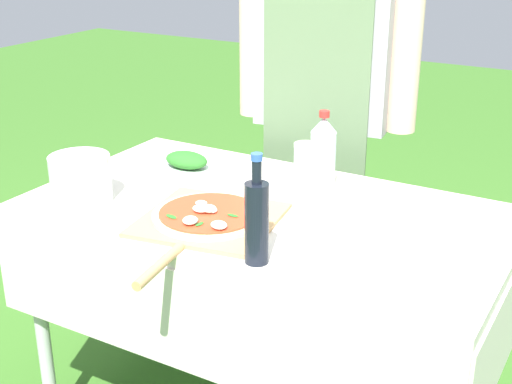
{
  "coord_description": "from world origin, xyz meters",
  "views": [
    {
      "loc": [
        0.88,
        -1.59,
        1.54
      ],
      "look_at": [
        -0.03,
        0.0,
        0.81
      ],
      "focal_mm": 50.0,
      "sensor_mm": 36.0,
      "label": 1
    }
  ],
  "objects_px": {
    "oil_bottle": "(257,220)",
    "plate_stack": "(386,220)",
    "water_bottle": "(323,155)",
    "mixing_tub": "(81,179)",
    "prep_table": "(266,236)",
    "herb_container": "(187,161)",
    "pizza_on_peel": "(208,219)",
    "sauce_jar": "(306,161)",
    "person_cook": "(325,80)"
  },
  "relations": [
    {
      "from": "oil_bottle",
      "to": "plate_stack",
      "type": "relative_size",
      "value": 1.08
    },
    {
      "from": "water_bottle",
      "to": "mixing_tub",
      "type": "xyz_separation_m",
      "value": [
        -0.56,
        -0.4,
        -0.05
      ]
    },
    {
      "from": "prep_table",
      "to": "herb_container",
      "type": "bearing_deg",
      "value": 158.57
    },
    {
      "from": "mixing_tub",
      "to": "pizza_on_peel",
      "type": "bearing_deg",
      "value": 6.47
    },
    {
      "from": "water_bottle",
      "to": "prep_table",
      "type": "bearing_deg",
      "value": -113.71
    },
    {
      "from": "sauce_jar",
      "to": "person_cook",
      "type": "bearing_deg",
      "value": 105.6
    },
    {
      "from": "person_cook",
      "to": "mixing_tub",
      "type": "xyz_separation_m",
      "value": [
        -0.37,
        -0.82,
        -0.16
      ]
    },
    {
      "from": "pizza_on_peel",
      "to": "plate_stack",
      "type": "relative_size",
      "value": 2.34
    },
    {
      "from": "herb_container",
      "to": "water_bottle",
      "type": "bearing_deg",
      "value": 5.01
    },
    {
      "from": "prep_table",
      "to": "water_bottle",
      "type": "height_order",
      "value": "water_bottle"
    },
    {
      "from": "herb_container",
      "to": "pizza_on_peel",
      "type": "bearing_deg",
      "value": -47.58
    },
    {
      "from": "prep_table",
      "to": "mixing_tub",
      "type": "height_order",
      "value": "mixing_tub"
    },
    {
      "from": "oil_bottle",
      "to": "plate_stack",
      "type": "distance_m",
      "value": 0.42
    },
    {
      "from": "water_bottle",
      "to": "oil_bottle",
      "type": "bearing_deg",
      "value": -83.27
    },
    {
      "from": "person_cook",
      "to": "herb_container",
      "type": "xyz_separation_m",
      "value": [
        -0.26,
        -0.46,
        -0.2
      ]
    },
    {
      "from": "prep_table",
      "to": "water_bottle",
      "type": "relative_size",
      "value": 5.5
    },
    {
      "from": "person_cook",
      "to": "herb_container",
      "type": "relative_size",
      "value": 9.83
    },
    {
      "from": "prep_table",
      "to": "mixing_tub",
      "type": "bearing_deg",
      "value": -155.73
    },
    {
      "from": "pizza_on_peel",
      "to": "mixing_tub",
      "type": "bearing_deg",
      "value": 177.6
    },
    {
      "from": "pizza_on_peel",
      "to": "plate_stack",
      "type": "distance_m",
      "value": 0.47
    },
    {
      "from": "pizza_on_peel",
      "to": "plate_stack",
      "type": "height_order",
      "value": "pizza_on_peel"
    },
    {
      "from": "water_bottle",
      "to": "sauce_jar",
      "type": "distance_m",
      "value": 0.16
    },
    {
      "from": "person_cook",
      "to": "plate_stack",
      "type": "distance_m",
      "value": 0.73
    },
    {
      "from": "pizza_on_peel",
      "to": "oil_bottle",
      "type": "height_order",
      "value": "oil_bottle"
    },
    {
      "from": "prep_table",
      "to": "mixing_tub",
      "type": "relative_size",
      "value": 7.89
    },
    {
      "from": "mixing_tub",
      "to": "plate_stack",
      "type": "relative_size",
      "value": 0.69
    },
    {
      "from": "water_bottle",
      "to": "herb_container",
      "type": "bearing_deg",
      "value": -174.99
    },
    {
      "from": "person_cook",
      "to": "oil_bottle",
      "type": "bearing_deg",
      "value": 98.71
    },
    {
      "from": "pizza_on_peel",
      "to": "herb_container",
      "type": "distance_m",
      "value": 0.43
    },
    {
      "from": "oil_bottle",
      "to": "water_bottle",
      "type": "relative_size",
      "value": 1.1
    },
    {
      "from": "pizza_on_peel",
      "to": "oil_bottle",
      "type": "relative_size",
      "value": 2.16
    },
    {
      "from": "pizza_on_peel",
      "to": "mixing_tub",
      "type": "distance_m",
      "value": 0.4
    },
    {
      "from": "herb_container",
      "to": "mixing_tub",
      "type": "xyz_separation_m",
      "value": [
        -0.11,
        -0.36,
        0.04
      ]
    },
    {
      "from": "prep_table",
      "to": "sauce_jar",
      "type": "xyz_separation_m",
      "value": [
        -0.02,
        0.28,
        0.13
      ]
    },
    {
      "from": "sauce_jar",
      "to": "prep_table",
      "type": "bearing_deg",
      "value": -85.91
    },
    {
      "from": "pizza_on_peel",
      "to": "water_bottle",
      "type": "relative_size",
      "value": 2.37
    },
    {
      "from": "herb_container",
      "to": "oil_bottle",
      "type": "bearing_deg",
      "value": -40.94
    },
    {
      "from": "herb_container",
      "to": "sauce_jar",
      "type": "relative_size",
      "value": 1.66
    },
    {
      "from": "prep_table",
      "to": "sauce_jar",
      "type": "distance_m",
      "value": 0.32
    },
    {
      "from": "prep_table",
      "to": "plate_stack",
      "type": "bearing_deg",
      "value": 11.46
    },
    {
      "from": "sauce_jar",
      "to": "herb_container",
      "type": "bearing_deg",
      "value": -158.34
    },
    {
      "from": "prep_table",
      "to": "water_bottle",
      "type": "distance_m",
      "value": 0.29
    },
    {
      "from": "person_cook",
      "to": "mixing_tub",
      "type": "distance_m",
      "value": 0.91
    },
    {
      "from": "sauce_jar",
      "to": "pizza_on_peel",
      "type": "bearing_deg",
      "value": -97.73
    },
    {
      "from": "plate_stack",
      "to": "sauce_jar",
      "type": "bearing_deg",
      "value": 147.53
    },
    {
      "from": "water_bottle",
      "to": "plate_stack",
      "type": "distance_m",
      "value": 0.29
    },
    {
      "from": "prep_table",
      "to": "pizza_on_peel",
      "type": "distance_m",
      "value": 0.21
    },
    {
      "from": "prep_table",
      "to": "person_cook",
      "type": "xyz_separation_m",
      "value": [
        -0.11,
        0.61,
        0.31
      ]
    },
    {
      "from": "oil_bottle",
      "to": "mixing_tub",
      "type": "height_order",
      "value": "oil_bottle"
    },
    {
      "from": "prep_table",
      "to": "plate_stack",
      "type": "height_order",
      "value": "plate_stack"
    }
  ]
}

